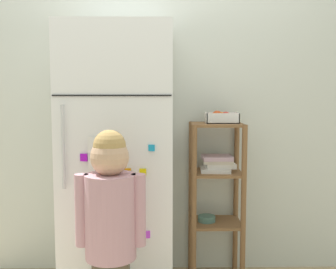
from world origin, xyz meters
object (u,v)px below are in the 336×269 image
(fruit_bin, at_px, (222,118))
(refrigerator, at_px, (119,162))
(pantry_shelf_unit, at_px, (216,183))
(child_standing, at_px, (111,216))

(fruit_bin, bearing_deg, refrigerator, -164.26)
(pantry_shelf_unit, xyz_separation_m, fruit_bin, (0.03, 0.02, 0.45))
(child_standing, xyz_separation_m, fruit_bin, (0.67, 0.77, 0.45))
(refrigerator, xyz_separation_m, fruit_bin, (0.68, 0.19, 0.28))
(refrigerator, relative_size, fruit_bin, 7.77)
(child_standing, xyz_separation_m, pantry_shelf_unit, (0.64, 0.75, 0.00))
(fruit_bin, bearing_deg, child_standing, -131.22)
(child_standing, relative_size, fruit_bin, 5.08)
(refrigerator, distance_m, child_standing, 0.60)
(fruit_bin, bearing_deg, pantry_shelf_unit, -156.77)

